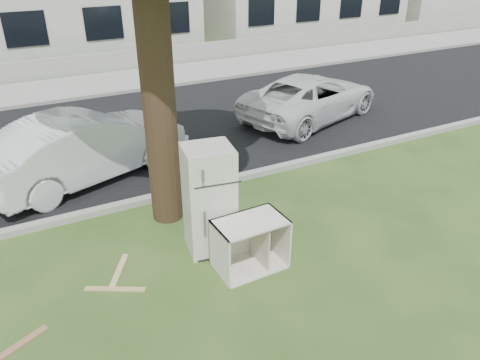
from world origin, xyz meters
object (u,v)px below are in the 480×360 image
fridge (209,200)px  cabinet (250,244)px  car_center (86,146)px  car_right (311,97)px

fridge → cabinet: bearing=-57.7°
fridge → cabinet: fridge is taller
fridge → car_center: fridge is taller
fridge → car_right: size_ratio=0.40×
fridge → car_center: size_ratio=0.42×
cabinet → car_right: (4.66, 5.04, 0.20)m
car_right → car_center: bearing=79.6°
fridge → car_right: fridge is taller
fridge → car_center: bearing=118.3°
car_center → car_right: 6.21m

